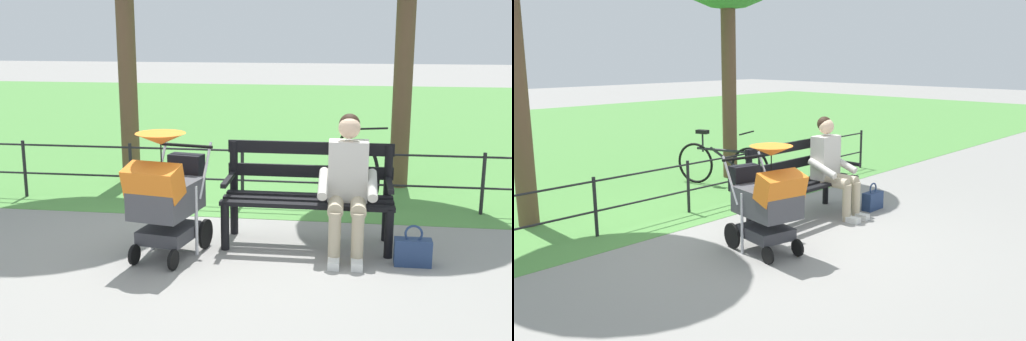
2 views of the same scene
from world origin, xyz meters
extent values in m
plane|color=gray|center=(0.00, 0.00, 0.00)|extent=(60.00, 60.00, 0.00)
cube|color=black|center=(-0.84, -0.18, 0.45)|extent=(1.60, 0.11, 0.04)
cube|color=black|center=(-0.84, 0.00, 0.45)|extent=(1.60, 0.11, 0.04)
cube|color=black|center=(-0.84, 0.18, 0.45)|extent=(1.60, 0.11, 0.04)
cube|color=black|center=(-0.84, -0.28, 0.67)|extent=(1.60, 0.04, 0.12)
cube|color=black|center=(-0.84, -0.28, 0.90)|extent=(1.60, 0.04, 0.12)
cylinder|color=black|center=(-1.59, 0.20, 0.23)|extent=(0.08, 0.08, 0.45)
cylinder|color=black|center=(-1.59, -0.28, 0.47)|extent=(0.08, 0.08, 0.95)
cube|color=black|center=(-1.59, 0.00, 0.63)|extent=(0.05, 0.56, 0.04)
cylinder|color=black|center=(-0.09, 0.20, 0.23)|extent=(0.08, 0.08, 0.45)
cylinder|color=black|center=(-0.09, -0.28, 0.47)|extent=(0.08, 0.08, 0.95)
cube|color=black|center=(-0.09, 0.00, 0.63)|extent=(0.05, 0.56, 0.04)
cylinder|color=tan|center=(-1.31, 0.22, 0.47)|extent=(0.14, 0.40, 0.14)
cylinder|color=tan|center=(-1.11, 0.22, 0.47)|extent=(0.14, 0.40, 0.14)
cylinder|color=tan|center=(-1.31, 0.42, 0.24)|extent=(0.11, 0.11, 0.47)
cylinder|color=tan|center=(-1.11, 0.42, 0.24)|extent=(0.11, 0.11, 0.47)
cube|color=silver|center=(-1.31, 0.50, 0.04)|extent=(0.10, 0.22, 0.07)
cube|color=silver|center=(-1.11, 0.50, 0.04)|extent=(0.10, 0.22, 0.07)
cube|color=beige|center=(-1.21, 0.00, 0.75)|extent=(0.36, 0.22, 0.56)
cylinder|color=beige|center=(-1.43, 0.12, 0.65)|extent=(0.09, 0.43, 0.23)
cylinder|color=beige|center=(-0.99, 0.12, 0.65)|extent=(0.09, 0.43, 0.23)
sphere|color=beige|center=(-1.21, 0.00, 1.15)|extent=(0.20, 0.20, 0.20)
sphere|color=black|center=(-1.21, -0.03, 1.18)|extent=(0.19, 0.19, 0.19)
cylinder|color=black|center=(0.10, 0.19, 0.14)|extent=(0.08, 0.28, 0.28)
cylinder|color=black|center=(0.55, 0.10, 0.14)|extent=(0.08, 0.28, 0.28)
cylinder|color=black|center=(0.26, 0.77, 0.09)|extent=(0.06, 0.18, 0.18)
cylinder|color=black|center=(0.63, 0.69, 0.09)|extent=(0.06, 0.18, 0.18)
cube|color=#38383D|center=(0.39, 0.44, 0.22)|extent=(0.51, 0.59, 0.12)
cylinder|color=silver|center=(0.14, 0.38, 0.33)|extent=(0.03, 0.03, 0.65)
cylinder|color=silver|center=(0.59, 0.29, 0.33)|extent=(0.03, 0.03, 0.65)
cube|color=#47474C|center=(0.39, 0.46, 0.55)|extent=(0.58, 0.76, 0.28)
cube|color=orange|center=(0.44, 0.69, 0.75)|extent=(0.53, 0.39, 0.33)
cylinder|color=black|center=(0.31, 0.02, 0.95)|extent=(0.52, 0.13, 0.03)
cylinder|color=silver|center=(0.10, 0.17, 0.75)|extent=(0.08, 0.30, 0.49)
cylinder|color=silver|center=(0.55, 0.08, 0.75)|extent=(0.08, 0.30, 0.49)
cone|color=orange|center=(0.40, 0.53, 1.10)|extent=(0.52, 0.52, 0.10)
cylinder|color=black|center=(0.40, 0.53, 0.92)|extent=(0.01, 0.01, 0.30)
cube|color=black|center=(0.31, 0.04, 0.73)|extent=(0.34, 0.22, 0.28)
cube|color=navy|center=(-1.79, 0.37, 0.12)|extent=(0.32, 0.14, 0.24)
torus|color=navy|center=(-1.79, 0.37, 0.29)|extent=(0.16, 0.02, 0.16)
cylinder|color=black|center=(-4.03, -1.33, 0.35)|extent=(0.04, 0.04, 0.70)
cylinder|color=black|center=(-2.68, -1.33, 0.35)|extent=(0.04, 0.04, 0.70)
cylinder|color=black|center=(-1.34, -1.33, 0.35)|extent=(0.04, 0.04, 0.70)
cylinder|color=black|center=(0.00, -1.33, 0.35)|extent=(0.04, 0.04, 0.70)
cylinder|color=black|center=(1.34, -1.33, 0.35)|extent=(0.04, 0.04, 0.70)
cylinder|color=black|center=(0.00, -1.33, 0.65)|extent=(8.05, 0.02, 0.02)
cylinder|color=black|center=(0.00, -1.33, 0.30)|extent=(8.05, 0.02, 0.02)
cylinder|color=brown|center=(-1.86, -2.52, 1.55)|extent=(0.24, 0.24, 3.10)
cylinder|color=brown|center=(1.68, -2.33, 1.85)|extent=(0.24, 0.24, 3.69)
torus|color=black|center=(-1.46, -1.64, 0.33)|extent=(0.23, 0.64, 0.66)
torus|color=black|center=(-1.17, -2.60, 0.33)|extent=(0.23, 0.64, 0.66)
cylinder|color=#232328|center=(-1.31, -2.12, 0.58)|extent=(0.30, 0.87, 0.04)
cylinder|color=#232328|center=(-1.34, -2.03, 0.43)|extent=(0.22, 0.61, 0.38)
cylinder|color=#232328|center=(-1.21, -2.46, 0.68)|extent=(0.03, 0.03, 0.30)
cube|color=black|center=(-1.21, -2.46, 0.85)|extent=(0.15, 0.22, 0.06)
cylinder|color=black|center=(-1.44, -1.69, 0.88)|extent=(0.43, 0.15, 0.02)
camera|label=1|loc=(-1.19, 5.83, 2.06)|focal=45.21mm
camera|label=2|loc=(4.40, 4.24, 2.04)|focal=38.62mm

